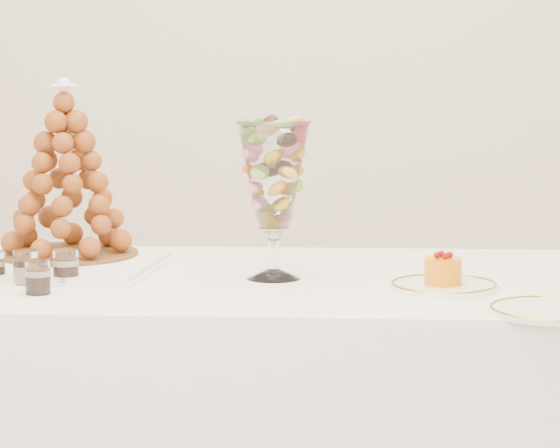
# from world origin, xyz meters

# --- Properties ---
(lace_tray) EXTENTS (0.55, 0.43, 0.02)m
(lace_tray) POSITION_xyz_m (-0.45, 0.32, 0.81)
(lace_tray) COLOR white
(lace_tray) RESTS_ON buffet_table
(macaron_vase) EXTENTS (0.16, 0.16, 0.34)m
(macaron_vase) POSITION_xyz_m (0.10, 0.25, 1.02)
(macaron_vase) COLOR white
(macaron_vase) RESTS_ON buffet_table
(cake_plate) EXTENTS (0.23, 0.23, 0.01)m
(cake_plate) POSITION_xyz_m (0.46, 0.17, 0.80)
(cake_plate) COLOR white
(cake_plate) RESTS_ON buffet_table
(spare_plate) EXTENTS (0.24, 0.24, 0.01)m
(spare_plate) POSITION_xyz_m (0.66, -0.06, 0.80)
(spare_plate) COLOR white
(spare_plate) RESTS_ON buffet_table
(verrine_b) EXTENTS (0.06, 0.06, 0.07)m
(verrine_b) POSITION_xyz_m (-0.42, 0.13, 0.83)
(verrine_b) COLOR white
(verrine_b) RESTS_ON buffet_table
(verrine_c) EXTENTS (0.07, 0.07, 0.07)m
(verrine_c) POSITION_xyz_m (-0.34, 0.14, 0.83)
(verrine_c) COLOR white
(verrine_c) RESTS_ON buffet_table
(verrine_e) EXTENTS (0.06, 0.06, 0.07)m
(verrine_e) POSITION_xyz_m (-0.37, 0.02, 0.83)
(verrine_e) COLOR white
(verrine_e) RESTS_ON buffet_table
(croquembouche) EXTENTS (0.34, 0.34, 0.41)m
(croquembouche) POSITION_xyz_m (-0.41, 0.40, 1.02)
(croquembouche) COLOR brown
(croquembouche) RESTS_ON lace_tray
(mousse_cake) EXTENTS (0.08, 0.08, 0.07)m
(mousse_cake) POSITION_xyz_m (0.46, 0.17, 0.84)
(mousse_cake) COLOR orange
(mousse_cake) RESTS_ON cake_plate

